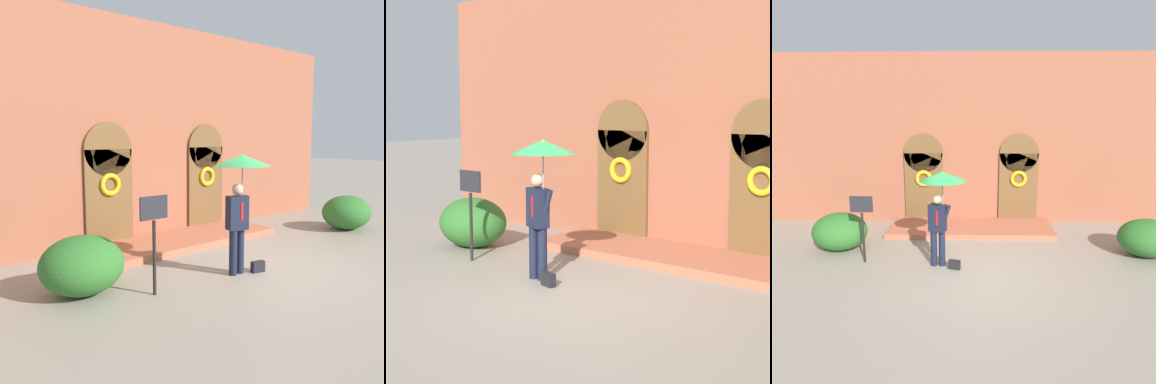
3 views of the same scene
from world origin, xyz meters
The scene contains 6 objects.
ground_plane centered at (0.00, 0.00, 0.00)m, with size 80.00×80.00×0.00m, color gray.
building_facade centered at (0.00, 4.15, 2.68)m, with size 14.00×2.30×5.60m.
person_with_umbrella centered at (-0.70, 0.41, 1.91)m, with size 1.10×1.10×2.36m.
handbag centered at (-0.38, 0.21, 0.11)m, with size 0.28×0.12×0.22m, color black.
sign_post centered at (-2.68, 0.56, 1.16)m, with size 0.56×0.06×1.72m.
shrub_left centered at (-3.61, 1.40, 0.52)m, with size 1.49×1.31×1.03m, color #2D6B28.
Camera 2 is at (6.52, -7.27, 2.91)m, focal length 60.00 mm.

